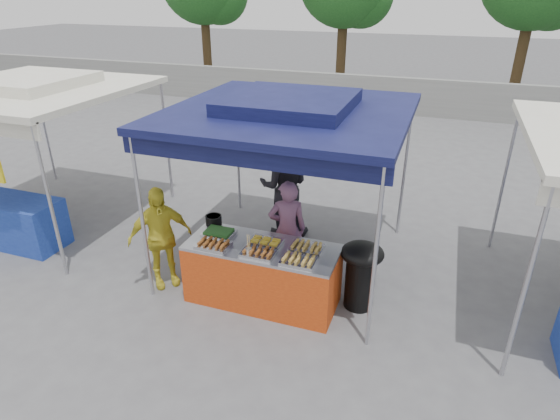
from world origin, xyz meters
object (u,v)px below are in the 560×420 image
(helper_man, at_px, (284,186))
(wok_burner, at_px, (361,270))
(vendor_table, at_px, (262,273))
(vendor_woman, at_px, (287,230))
(customer_person, at_px, (160,237))
(cooking_pot, at_px, (214,220))

(helper_man, bearing_deg, wok_burner, 120.66)
(vendor_table, xyz_separation_m, wok_burner, (1.25, 0.32, 0.13))
(vendor_woman, relative_size, customer_person, 1.00)
(wok_burner, height_order, customer_person, customer_person)
(vendor_table, xyz_separation_m, cooking_pot, (-0.87, 0.34, 0.49))
(customer_person, bearing_deg, helper_man, 16.07)
(vendor_table, relative_size, vendor_woman, 1.34)
(vendor_woman, height_order, helper_man, helper_man)
(vendor_woman, distance_m, helper_man, 1.32)
(vendor_woman, height_order, customer_person, customer_person)
(helper_man, height_order, customer_person, helper_man)
(wok_burner, bearing_deg, helper_man, 136.36)
(cooking_pot, height_order, helper_man, helper_man)
(cooking_pot, relative_size, wok_burner, 0.24)
(vendor_table, distance_m, customer_person, 1.52)
(vendor_woman, bearing_deg, vendor_table, 59.78)
(vendor_woman, bearing_deg, cooking_pot, -0.74)
(vendor_woman, bearing_deg, customer_person, 5.21)
(customer_person, bearing_deg, wok_burner, -36.57)
(cooking_pot, relative_size, vendor_woman, 0.15)
(helper_man, bearing_deg, customer_person, 46.97)
(wok_burner, relative_size, helper_man, 0.54)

